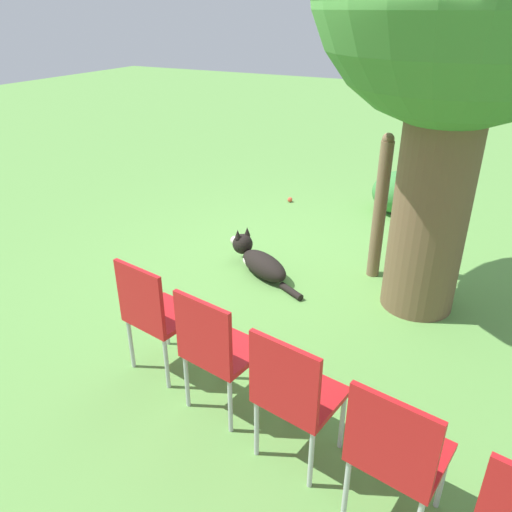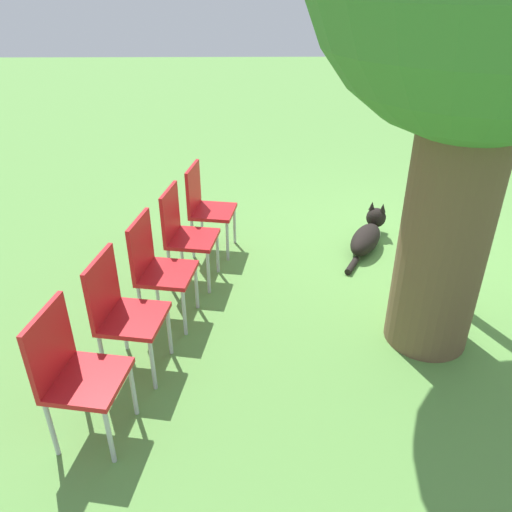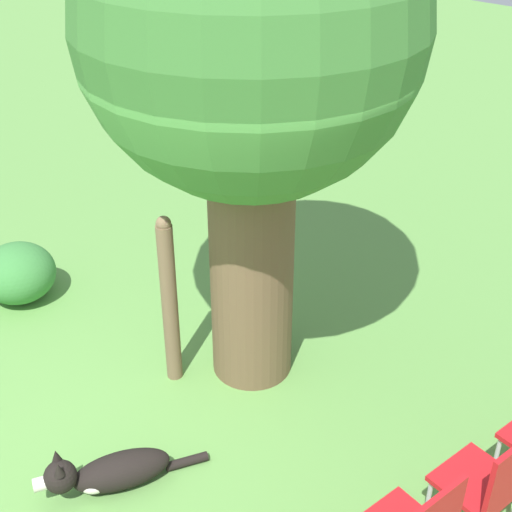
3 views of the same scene
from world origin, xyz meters
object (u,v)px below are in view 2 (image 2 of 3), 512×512
Objects in this scene: red_chair_2 at (156,264)px; red_chair_4 at (72,368)px; dog at (368,235)px; fence_post at (464,227)px; red_chair_3 at (121,308)px; red_chair_0 at (205,203)px; red_chair_1 at (183,230)px.

red_chair_4 is at bearing -94.34° from red_chair_2.
red_chair_2 is at bearing 149.55° from dog.
fence_post is 1.58× the size of red_chair_3.
red_chair_0 and red_chair_4 have the same top height.
fence_post reaches higher than red_chair_0.
fence_post is at bearing 26.62° from red_chair_3.
dog is 1.15× the size of red_chair_4.
red_chair_2 is 1.00× the size of red_chair_3.
red_chair_2 is at bearing 85.66° from red_chair_4.
red_chair_1 is at bearing 85.66° from red_chair_3.
red_chair_4 is (2.83, 1.43, -0.20)m from fence_post.
red_chair_0 is 1.88m from red_chair_3.
red_chair_0 is at bearing 119.18° from dog.
red_chair_2 reaches higher than dog.
red_chair_3 is (2.17, 1.87, 0.39)m from dog.
dog is 1.77m from red_chair_0.
fence_post reaches higher than red_chair_2.
red_chair_1 and red_chair_4 have the same top height.
red_chair_0 is at bearing 85.66° from red_chair_2.
dog is 3.42m from red_chair_4.
red_chair_2 is (0.30, 1.22, 0.00)m from red_chair_0.
red_chair_3 and red_chair_4 have the same top height.
fence_post is at bearing -14.61° from red_chair_0.
red_chair_2 is (0.15, 0.61, 0.00)m from red_chair_1.
red_chair_2 is 0.63m from red_chair_3.
red_chair_1 reaches higher than dog.
red_chair_0 is (1.72, 0.05, 0.39)m from dog.
red_chair_0 is 1.00× the size of red_chair_4.
red_chair_0 and red_chair_2 have the same top height.
fence_post is at bearing 14.41° from red_chair_2.
red_chair_2 and red_chair_3 have the same top height.
dog is at bearing 56.47° from red_chair_4.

